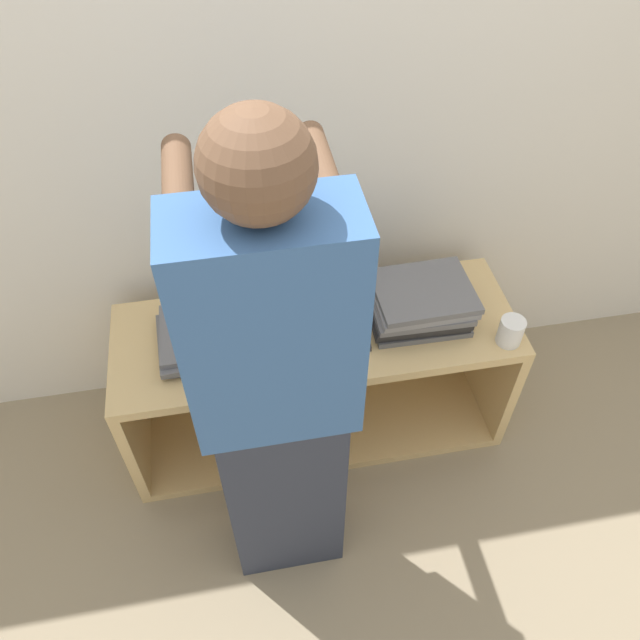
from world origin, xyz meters
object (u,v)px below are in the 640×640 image
at_px(laptop_stack_left, 210,336).
at_px(laptop_stack_right, 418,302).
at_px(laptop_open, 313,305).
at_px(person, 277,402).
at_px(mug, 511,331).

bearing_deg(laptop_stack_left, laptop_stack_right, -0.21).
distance_m(laptop_open, laptop_stack_left, 0.36).
bearing_deg(laptop_stack_right, laptop_open, 169.82).
distance_m(person, mug, 0.88).
bearing_deg(mug, laptop_open, 159.62).
relative_size(laptop_stack_left, laptop_stack_right, 0.99).
height_order(laptop_stack_right, person, person).
bearing_deg(laptop_open, person, -109.26).
distance_m(laptop_stack_left, mug, 0.98).
height_order(laptop_stack_left, mug, mug).
height_order(laptop_stack_left, laptop_stack_right, laptop_stack_right).
distance_m(laptop_open, laptop_stack_right, 0.36).
xyz_separation_m(laptop_open, mug, (0.62, -0.23, -0.00)).
height_order(laptop_open, mug, laptop_open).
bearing_deg(laptop_open, laptop_stack_right, -10.18).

